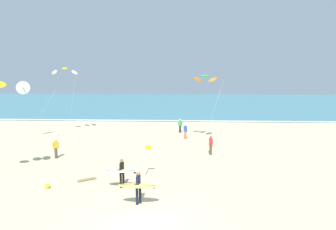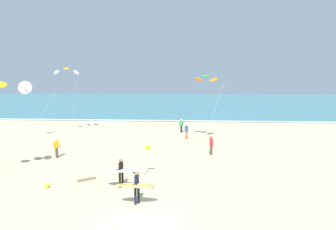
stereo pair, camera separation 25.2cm
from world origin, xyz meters
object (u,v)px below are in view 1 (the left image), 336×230
Objects in this scene: kite_arc_golden_mid at (65,71)px; surfer_lead at (121,171)px; kite_delta_ivory_far at (23,88)px; driftwood_log at (87,179)px; lifeguard_flag at (146,157)px; surfer_trailing at (138,186)px; beach_ball at (47,186)px; bystander_blue_top at (185,131)px; bystander_red_top at (211,145)px; kite_arc_emerald_high at (205,78)px; bystander_green_top at (180,126)px; bystander_yellow_top at (56,148)px.

surfer_lead is at bearing -57.51° from kite_arc_golden_mid.
kite_delta_ivory_far is 5.40× the size of driftwood_log.
kite_delta_ivory_far is 16.62m from lifeguard_flag.
beach_ball is at bearing 161.97° from surfer_trailing.
bystander_red_top is at bearing -70.33° from bystander_blue_top.
kite_arc_emerald_high reaches higher than bystander_green_top.
bystander_blue_top is (0.56, -3.26, 0.00)m from bystander_green_top.
surfer_trailing reaches higher than beach_ball.
kite_arc_golden_mid is at bearing 122.49° from surfer_lead.
bystander_green_top is 14.11m from lifeguard_flag.
bystander_blue_top is at bearing 148.48° from kite_arc_emerald_high.
bystander_red_top is at bearing 36.13° from driftwood_log.
kite_arc_golden_mid is 17.42m from lifeguard_flag.
driftwood_log is at bearing 33.96° from beach_ball.
bystander_yellow_top and bystander_blue_top have the same top height.
beach_ball is 0.25× the size of driftwood_log.
driftwood_log is at bearing 140.19° from surfer_trailing.
bystander_yellow_top is at bearing 135.62° from surfer_trailing.
kite_arc_golden_mid is at bearing 168.37° from kite_arc_emerald_high.
kite_arc_emerald_high is (5.68, 11.60, 5.19)m from surfer_lead.
kite_delta_ivory_far is at bearing 133.69° from driftwood_log.
kite_arc_emerald_high is (15.04, -3.10, -0.77)m from kite_arc_golden_mid.
beach_ball is at bearing -71.23° from kite_arc_golden_mid.
kite_arc_golden_mid is 4.64× the size of bystander_blue_top.
lifeguard_flag is at bearing -34.66° from kite_delta_ivory_far.
bystander_yellow_top is at bearing -133.12° from bystander_green_top.
surfer_lead is 0.30× the size of kite_arc_emerald_high.
lifeguard_flag is at bearing 15.54° from driftwood_log.
surfer_lead is 2.80m from driftwood_log.
bystander_red_top is (4.58, 9.13, -0.23)m from surfer_trailing.
lifeguard_flag is at bearing -115.37° from kite_arc_emerald_high.
lifeguard_flag reaches higher than beach_ball.
kite_delta_ivory_far reaches higher than bystander_yellow_top.
kite_delta_ivory_far is at bearing 124.38° from beach_ball.
surfer_trailing is 14.98m from bystander_blue_top.
kite_arc_golden_mid is 3.52× the size of lifeguard_flag.
bystander_blue_top is 1.43× the size of driftwood_log.
bystander_red_top is at bearing -73.89° from bystander_green_top.
kite_arc_golden_mid is 4.64× the size of bystander_yellow_top.
bystander_red_top is 1.00× the size of bystander_blue_top.
surfer_trailing is 10.84m from bystander_yellow_top.
bystander_blue_top is 0.76× the size of lifeguard_flag.
beach_ball is at bearing -177.08° from surfer_lead.
bystander_blue_top is at bearing -8.53° from kite_arc_golden_mid.
bystander_yellow_top is at bearing -72.38° from kite_arc_golden_mid.
kite_arc_emerald_high is 4.13× the size of bystander_yellow_top.
beach_ball is at bearing -144.27° from bystander_red_top.
lifeguard_flag is 6.00m from beach_ball.
bystander_green_top is (15.42, 4.76, -4.51)m from kite_delta_ivory_far.
beach_ball is (-5.44, -2.26, -1.13)m from lifeguard_flag.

